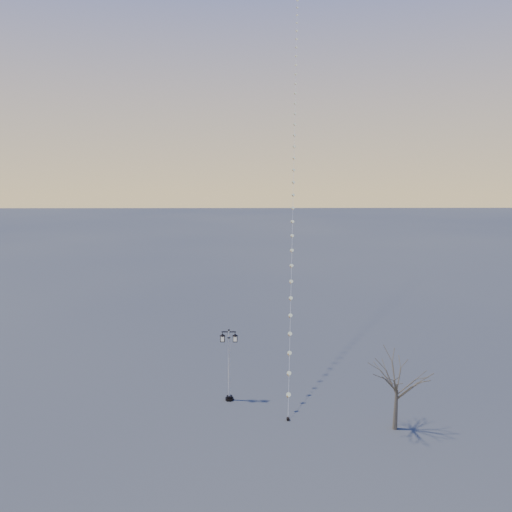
{
  "coord_description": "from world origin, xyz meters",
  "views": [
    {
      "loc": [
        -1.81,
        -25.47,
        13.88
      ],
      "look_at": [
        -1.48,
        6.49,
        8.24
      ],
      "focal_mm": 35.19,
      "sensor_mm": 36.0,
      "label": 1
    }
  ],
  "objects": [
    {
      "name": "bare_tree",
      "position": [
        5.94,
        -0.56,
        2.84
      ],
      "size": [
        2.47,
        2.47,
        4.09
      ],
      "rotation": [
        0.0,
        0.0,
        0.33
      ],
      "color": "brown",
      "rests_on": "ground"
    },
    {
      "name": "kite_train",
      "position": [
        2.0,
        19.19,
        17.51
      ],
      "size": [
        4.11,
        38.15,
        35.27
      ],
      "rotation": [
        0.0,
        0.0,
        0.33
      ],
      "color": "black",
      "rests_on": "ground"
    },
    {
      "name": "street_lamp",
      "position": [
        -3.13,
        2.94,
        2.48
      ],
      "size": [
        1.14,
        0.5,
        4.48
      ],
      "rotation": [
        0.0,
        0.0,
        -0.02
      ],
      "color": "black",
      "rests_on": "ground"
    },
    {
      "name": "ground",
      "position": [
        0.0,
        0.0,
        0.0
      ],
      "size": [
        300.0,
        300.0,
        0.0
      ],
      "primitive_type": "plane",
      "color": "#444744",
      "rests_on": "ground"
    }
  ]
}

